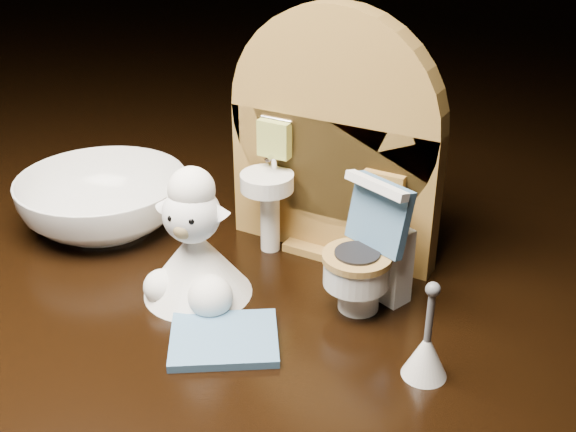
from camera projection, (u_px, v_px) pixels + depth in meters
backdrop_panel at (332, 151)px, 0.42m from camera, size 0.13×0.05×0.15m
toy_toilet at (369, 261)px, 0.39m from camera, size 0.04×0.05×0.07m
bath_mat at (224, 339)px, 0.36m from camera, size 0.07×0.07×0.00m
toilet_brush at (426, 352)px, 0.34m from camera, size 0.02×0.02×0.05m
plush_lamb at (195, 253)px, 0.39m from camera, size 0.06×0.06×0.08m
ceramic_bowl at (103, 202)px, 0.47m from camera, size 0.14×0.14×0.03m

